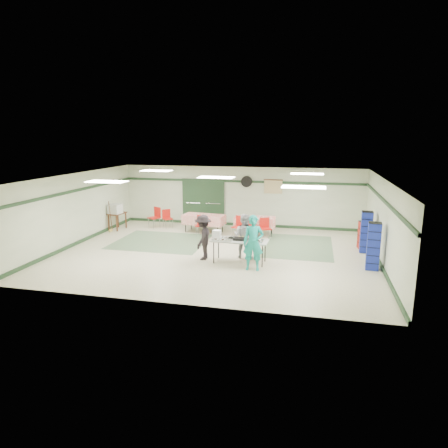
% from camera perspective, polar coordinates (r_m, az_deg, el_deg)
% --- Properties ---
extents(floor, '(11.00, 11.00, 0.00)m').
position_cam_1_polar(floor, '(14.23, -1.08, -4.12)').
color(floor, beige).
rests_on(floor, ground).
extents(ceiling, '(11.00, 11.00, 0.00)m').
position_cam_1_polar(ceiling, '(13.70, -1.13, 6.76)').
color(ceiling, silver).
rests_on(ceiling, wall_back).
extents(wall_back, '(11.00, 0.00, 11.00)m').
position_cam_1_polar(wall_back, '(18.24, 2.32, 3.93)').
color(wall_back, beige).
rests_on(wall_back, floor).
extents(wall_front, '(11.00, 0.00, 11.00)m').
position_cam_1_polar(wall_front, '(9.72, -7.53, -3.89)').
color(wall_front, beige).
rests_on(wall_front, floor).
extents(wall_left, '(0.00, 9.00, 9.00)m').
position_cam_1_polar(wall_left, '(16.12, -20.45, 2.00)').
color(wall_left, beige).
rests_on(wall_left, floor).
extents(wall_right, '(0.00, 9.00, 9.00)m').
position_cam_1_polar(wall_right, '(13.68, 21.85, 0.12)').
color(wall_right, beige).
rests_on(wall_right, floor).
extents(trim_back, '(11.00, 0.06, 0.10)m').
position_cam_1_polar(trim_back, '(18.12, 2.32, 6.11)').
color(trim_back, '#1F3820').
rests_on(trim_back, wall_back).
extents(baseboard_back, '(11.00, 0.06, 0.12)m').
position_cam_1_polar(baseboard_back, '(18.45, 2.26, -0.05)').
color(baseboard_back, '#1F3820').
rests_on(baseboard_back, floor).
extents(trim_left, '(0.06, 9.00, 0.10)m').
position_cam_1_polar(trim_left, '(16.00, -20.55, 4.46)').
color(trim_left, '#1F3820').
rests_on(trim_left, wall_back).
extents(baseboard_left, '(0.06, 9.00, 0.12)m').
position_cam_1_polar(baseboard_left, '(16.37, -20.02, -2.44)').
color(baseboard_left, '#1F3820').
rests_on(baseboard_left, floor).
extents(trim_right, '(0.06, 9.00, 0.10)m').
position_cam_1_polar(trim_right, '(13.56, 21.97, 3.02)').
color(trim_right, '#1F3820').
rests_on(trim_right, wall_back).
extents(baseboard_right, '(0.06, 9.00, 0.12)m').
position_cam_1_polar(baseboard_right, '(13.99, 21.30, -5.04)').
color(baseboard_right, '#1F3820').
rests_on(baseboard_right, floor).
extents(green_patch_a, '(3.50, 3.00, 0.01)m').
position_cam_1_polar(green_patch_a, '(15.90, -8.99, -2.47)').
color(green_patch_a, '#5B7A59').
rests_on(green_patch_a, floor).
extents(green_patch_b, '(2.50, 3.50, 0.01)m').
position_cam_1_polar(green_patch_b, '(15.29, 10.55, -3.14)').
color(green_patch_b, '#5B7A59').
rests_on(green_patch_b, floor).
extents(double_door_left, '(0.90, 0.06, 2.10)m').
position_cam_1_polar(double_door_left, '(18.75, -4.36, 3.22)').
color(double_door_left, gray).
rests_on(double_door_left, floor).
extents(double_door_right, '(0.90, 0.06, 2.10)m').
position_cam_1_polar(double_door_right, '(18.49, -1.54, 3.12)').
color(double_door_right, gray).
rests_on(double_door_right, floor).
extents(door_frame, '(2.00, 0.03, 2.15)m').
position_cam_1_polar(door_frame, '(18.60, -2.99, 3.16)').
color(door_frame, '#1F3820').
rests_on(door_frame, floor).
extents(wall_fan, '(0.50, 0.10, 0.50)m').
position_cam_1_polar(wall_fan, '(18.03, 3.24, 6.07)').
color(wall_fan, black).
rests_on(wall_fan, wall_back).
extents(scroll_banner, '(0.80, 0.02, 0.60)m').
position_cam_1_polar(scroll_banner, '(17.90, 7.04, 5.30)').
color(scroll_banner, tan).
rests_on(scroll_banner, wall_back).
extents(serving_table, '(1.86, 0.80, 0.76)m').
position_cam_1_polar(serving_table, '(12.98, 2.25, -2.49)').
color(serving_table, '#9D9E99').
rests_on(serving_table, floor).
extents(sheet_tray_right, '(0.54, 0.41, 0.02)m').
position_cam_1_polar(sheet_tray_right, '(12.83, 4.43, -2.44)').
color(sheet_tray_right, silver).
rests_on(sheet_tray_right, serving_table).
extents(sheet_tray_mid, '(0.53, 0.41, 0.02)m').
position_cam_1_polar(sheet_tray_mid, '(13.09, 1.78, -2.10)').
color(sheet_tray_mid, silver).
rests_on(sheet_tray_mid, serving_table).
extents(sheet_tray_left, '(0.64, 0.50, 0.02)m').
position_cam_1_polar(sheet_tray_left, '(13.02, -0.14, -2.18)').
color(sheet_tray_left, silver).
rests_on(sheet_tray_left, serving_table).
extents(baking_pan, '(0.44, 0.29, 0.08)m').
position_cam_1_polar(baking_pan, '(12.94, 2.35, -2.15)').
color(baking_pan, black).
rests_on(baking_pan, serving_table).
extents(foam_box_stack, '(0.25, 0.23, 0.28)m').
position_cam_1_polar(foam_box_stack, '(13.11, -1.03, -1.48)').
color(foam_box_stack, white).
rests_on(foam_box_stack, serving_table).
extents(volunteer_teal, '(0.65, 0.45, 1.72)m').
position_cam_1_polar(volunteer_teal, '(12.27, 4.21, -2.71)').
color(volunteer_teal, teal).
rests_on(volunteer_teal, floor).
extents(volunteer_grey, '(0.85, 0.73, 1.52)m').
position_cam_1_polar(volunteer_grey, '(13.50, 2.85, -1.71)').
color(volunteer_grey, '#95959B').
rests_on(volunteer_grey, floor).
extents(volunteer_dark, '(0.57, 0.98, 1.52)m').
position_cam_1_polar(volunteer_dark, '(13.33, -3.00, -1.91)').
color(volunteer_dark, black).
rests_on(volunteer_dark, floor).
extents(dining_table_a, '(1.72, 0.84, 0.77)m').
position_cam_1_polar(dining_table_a, '(16.66, 4.42, 0.35)').
color(dining_table_a, red).
rests_on(dining_table_a, floor).
extents(dining_table_b, '(1.83, 0.97, 0.77)m').
position_cam_1_polar(dining_table_b, '(17.12, -2.88, 0.70)').
color(dining_table_b, red).
rests_on(dining_table_b, floor).
extents(chair_a, '(0.46, 0.46, 0.81)m').
position_cam_1_polar(chair_a, '(16.14, 3.81, -0.33)').
color(chair_a, red).
rests_on(chair_a, floor).
extents(chair_b, '(0.52, 0.52, 0.88)m').
position_cam_1_polar(chair_b, '(16.21, 2.17, -0.09)').
color(chair_b, red).
rests_on(chair_b, floor).
extents(chair_c, '(0.53, 0.53, 0.86)m').
position_cam_1_polar(chair_c, '(16.05, 5.88, -0.32)').
color(chair_c, red).
rests_on(chair_c, floor).
extents(chair_d, '(0.41, 0.41, 0.84)m').
position_cam_1_polar(chair_d, '(16.58, -3.27, 0.11)').
color(chair_d, red).
rests_on(chair_d, floor).
extents(chair_loose_a, '(0.54, 0.54, 0.83)m').
position_cam_1_polar(chair_loose_a, '(18.13, -8.14, 1.05)').
color(chair_loose_a, red).
rests_on(chair_loose_a, floor).
extents(chair_loose_b, '(0.60, 0.60, 0.94)m').
position_cam_1_polar(chair_loose_b, '(18.13, -9.74, 1.23)').
color(chair_loose_b, red).
rests_on(chair_loose_b, floor).
extents(crate_stack_blue_a, '(0.40, 0.40, 1.48)m').
position_cam_1_polar(crate_stack_blue_a, '(14.97, 19.64, -1.09)').
color(crate_stack_blue_a, navy).
rests_on(crate_stack_blue_a, floor).
extents(crate_stack_red, '(0.45, 0.45, 1.02)m').
position_cam_1_polar(crate_stack_red, '(15.46, 19.39, -1.53)').
color(crate_stack_red, maroon).
rests_on(crate_stack_red, floor).
extents(crate_stack_blue_b, '(0.41, 0.41, 1.49)m').
position_cam_1_polar(crate_stack_blue_b, '(13.12, 20.56, -2.99)').
color(crate_stack_blue_b, navy).
rests_on(crate_stack_blue_b, floor).
extents(printer_table, '(0.64, 0.88, 0.74)m').
position_cam_1_polar(printer_table, '(18.22, -15.03, 1.20)').
color(printer_table, brown).
rests_on(printer_table, floor).
extents(office_printer, '(0.58, 0.53, 0.41)m').
position_cam_1_polar(office_printer, '(18.03, -15.30, 2.10)').
color(office_printer, '#B3B2AE').
rests_on(office_printer, printer_table).
extents(broom, '(0.07, 0.22, 1.32)m').
position_cam_1_polar(broom, '(17.87, -15.91, 1.12)').
color(broom, brown).
rests_on(broom, floor).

